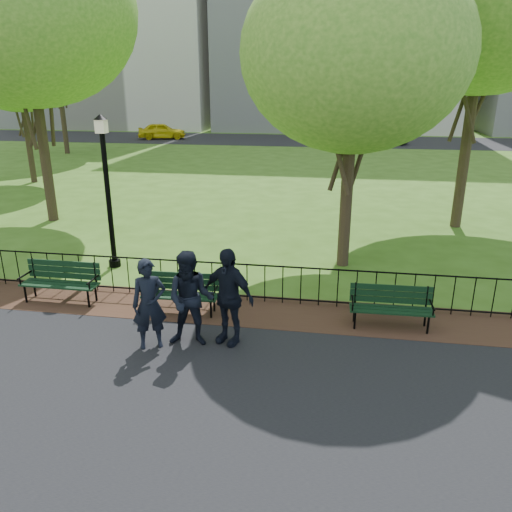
% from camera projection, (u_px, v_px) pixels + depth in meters
% --- Properties ---
extents(ground, '(120.00, 120.00, 0.00)m').
position_uv_depth(ground, '(197.00, 342.00, 9.50)').
color(ground, '#3A6019').
extents(asphalt_path, '(60.00, 9.20, 0.01)m').
position_uv_depth(asphalt_path, '(125.00, 472.00, 6.33)').
color(asphalt_path, black).
rests_on(asphalt_path, ground).
extents(dirt_strip, '(60.00, 1.60, 0.01)m').
position_uv_depth(dirt_strip, '(216.00, 308.00, 10.89)').
color(dirt_strip, '#392217').
rests_on(dirt_strip, ground).
extents(far_street, '(70.00, 9.00, 0.01)m').
position_uv_depth(far_street, '(310.00, 140.00, 42.10)').
color(far_street, black).
rests_on(far_street, ground).
extents(iron_fence, '(24.06, 0.06, 1.00)m').
position_uv_depth(iron_fence, '(221.00, 279.00, 11.20)').
color(iron_fence, black).
rests_on(iron_fence, ground).
extents(apartment_west, '(22.00, 15.00, 26.00)m').
position_uv_depth(apartment_west, '(116.00, 0.00, 53.28)').
color(apartment_west, silver).
rests_on(apartment_west, ground).
extents(park_bench_main, '(1.63, 0.55, 0.92)m').
position_uv_depth(park_bench_main, '(170.00, 288.00, 10.55)').
color(park_bench_main, black).
rests_on(park_bench_main, ground).
extents(park_bench_left_a, '(1.74, 0.55, 0.98)m').
position_uv_depth(park_bench_left_a, '(61.00, 277.00, 11.12)').
color(park_bench_left_a, black).
rests_on(park_bench_left_a, ground).
extents(park_bench_right_a, '(1.63, 0.54, 0.92)m').
position_uv_depth(park_bench_right_a, '(391.00, 302.00, 9.95)').
color(park_bench_right_a, black).
rests_on(park_bench_right_a, ground).
extents(lamppost, '(0.35, 0.35, 3.95)m').
position_uv_depth(lamppost, '(107.00, 187.00, 12.70)').
color(lamppost, black).
rests_on(lamppost, ground).
extents(tree_near_w, '(7.03, 7.03, 9.80)m').
position_uv_depth(tree_near_w, '(25.00, 11.00, 15.65)').
color(tree_near_w, '#2D2116').
rests_on(tree_near_w, ground).
extents(tree_near_e, '(5.49, 5.49, 7.65)m').
position_uv_depth(tree_near_e, '(355.00, 54.00, 11.77)').
color(tree_near_e, '#2D2116').
rests_on(tree_near_e, ground).
extents(tree_mid_w, '(6.11, 6.11, 8.51)m').
position_uv_depth(tree_mid_w, '(16.00, 53.00, 22.69)').
color(tree_mid_w, '#2D2116').
rests_on(tree_mid_w, ground).
extents(tree_far_w, '(8.24, 8.24, 11.48)m').
position_uv_depth(tree_far_w, '(52.00, 27.00, 31.91)').
color(tree_far_w, '#2D2116').
rests_on(tree_far_w, ground).
extents(person_left, '(0.74, 0.63, 1.71)m').
position_uv_depth(person_left, '(149.00, 304.00, 9.06)').
color(person_left, black).
rests_on(person_left, asphalt_path).
extents(person_mid, '(0.92, 0.53, 1.83)m').
position_uv_depth(person_mid, '(191.00, 299.00, 9.12)').
color(person_mid, black).
rests_on(person_mid, asphalt_path).
extents(person_right, '(1.18, 0.83, 1.86)m').
position_uv_depth(person_right, '(228.00, 296.00, 9.20)').
color(person_right, black).
rests_on(person_right, asphalt_path).
extents(taxi, '(4.31, 2.71, 1.37)m').
position_uv_depth(taxi, '(162.00, 131.00, 42.86)').
color(taxi, yellow).
rests_on(taxi, far_street).
extents(sedan_silver, '(5.03, 2.24, 1.60)m').
position_uv_depth(sedan_silver, '(350.00, 131.00, 41.65)').
color(sedan_silver, '#B8BCC1').
rests_on(sedan_silver, far_street).
extents(sedan_dark, '(6.02, 3.86, 1.62)m').
position_uv_depth(sedan_dark, '(373.00, 133.00, 39.93)').
color(sedan_dark, black).
rests_on(sedan_dark, far_street).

